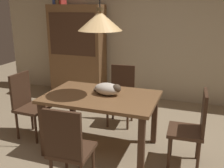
% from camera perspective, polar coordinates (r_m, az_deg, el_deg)
% --- Properties ---
extents(ground, '(10.00, 10.00, 0.00)m').
position_cam_1_polar(ground, '(3.22, -2.99, -17.92)').
color(ground, '#998466').
extents(back_wall, '(6.40, 0.10, 2.90)m').
position_cam_1_polar(back_wall, '(5.20, 8.11, 12.46)').
color(back_wall, beige).
rests_on(back_wall, ground).
extents(dining_table, '(1.40, 0.90, 0.75)m').
position_cam_1_polar(dining_table, '(3.31, -2.39, -4.16)').
color(dining_table, brown).
rests_on(dining_table, ground).
extents(chair_far_back, '(0.42, 0.42, 0.93)m').
position_cam_1_polar(chair_far_back, '(4.13, 2.05, -1.81)').
color(chair_far_back, '#472D1E').
rests_on(chair_far_back, ground).
extents(chair_near_front, '(0.42, 0.42, 0.93)m').
position_cam_1_polar(chair_near_front, '(2.65, -9.50, -13.37)').
color(chair_near_front, '#472D1E').
rests_on(chair_near_front, ground).
extents(chair_left_side, '(0.42, 0.42, 0.93)m').
position_cam_1_polar(chair_left_side, '(3.89, -18.01, -3.86)').
color(chair_left_side, '#472D1E').
rests_on(chair_left_side, ground).
extents(chair_right_side, '(0.42, 0.42, 0.93)m').
position_cam_1_polar(chair_right_side, '(3.16, 17.30, -8.72)').
color(chair_right_side, '#472D1E').
rests_on(chair_right_side, ground).
extents(cat_sleeping, '(0.39, 0.24, 0.16)m').
position_cam_1_polar(cat_sleeping, '(3.27, -0.83, -1.08)').
color(cat_sleeping, beige).
rests_on(cat_sleeping, dining_table).
extents(pendant_lamp, '(0.52, 0.52, 1.30)m').
position_cam_1_polar(pendant_lamp, '(3.09, -2.63, 13.67)').
color(pendant_lamp, '#E5B775').
extents(hutch_bookcase, '(1.12, 0.45, 1.85)m').
position_cam_1_polar(hutch_bookcase, '(5.42, -7.50, 6.67)').
color(hutch_bookcase, brown).
rests_on(hutch_bookcase, ground).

